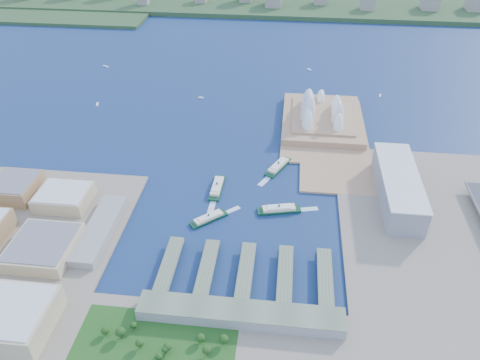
# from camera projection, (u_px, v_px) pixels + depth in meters

# --- Properties ---
(ground) EXTENTS (3000.00, 3000.00, 0.00)m
(ground) POSITION_uv_depth(u_px,v_px,m) (241.00, 228.00, 566.59)
(ground) COLOR #0E2045
(ground) RESTS_ON ground
(west_land) EXTENTS (220.00, 390.00, 3.00)m
(west_land) POSITION_uv_depth(u_px,v_px,m) (0.00, 274.00, 503.74)
(west_land) COLOR gray
(west_land) RESTS_ON ground
(east_land) EXTENTS (240.00, 500.00, 3.00)m
(east_land) POSITION_uv_depth(u_px,v_px,m) (457.00, 274.00, 502.93)
(east_land) COLOR gray
(east_land) RESTS_ON ground
(peninsula) EXTENTS (135.00, 220.00, 3.00)m
(peninsula) POSITION_uv_depth(u_px,v_px,m) (324.00, 128.00, 766.64)
(peninsula) COLOR #A8815C
(peninsula) RESTS_ON ground
(far_shore) EXTENTS (2200.00, 260.00, 12.00)m
(far_shore) POSITION_uv_depth(u_px,v_px,m) (279.00, 5.00, 1357.96)
(far_shore) COLOR #2D4926
(far_shore) RESTS_ON ground
(opera_house) EXTENTS (134.00, 180.00, 58.00)m
(opera_house) POSITION_uv_depth(u_px,v_px,m) (324.00, 106.00, 765.47)
(opera_house) COLOR white
(opera_house) RESTS_ON peninsula
(toaster_building) EXTENTS (45.00, 155.00, 35.00)m
(toaster_building) POSITION_uv_depth(u_px,v_px,m) (398.00, 187.00, 601.56)
(toaster_building) COLOR gray
(toaster_building) RESTS_ON east_land
(west_buildings) EXTENTS (200.00, 280.00, 27.00)m
(west_buildings) POSITION_uv_depth(u_px,v_px,m) (12.00, 241.00, 523.46)
(west_buildings) COLOR #95734A
(west_buildings) RESTS_ON west_land
(ferry_wharves) EXTENTS (184.00, 90.00, 9.30)m
(ferry_wharves) POSITION_uv_depth(u_px,v_px,m) (246.00, 272.00, 501.78)
(ferry_wharves) COLOR #5C694F
(ferry_wharves) RESTS_ON ground
(terminal_building) EXTENTS (200.00, 28.00, 12.00)m
(terminal_building) POSITION_uv_depth(u_px,v_px,m) (240.00, 314.00, 450.51)
(terminal_building) COLOR gray
(terminal_building) RESTS_ON south_land
(park) EXTENTS (150.00, 110.00, 16.00)m
(park) POSITION_uv_depth(u_px,v_px,m) (149.00, 355.00, 411.70)
(park) COLOR #194714
(park) RESTS_ON south_land
(ferry_a) EXTENTS (15.55, 56.36, 10.60)m
(ferry_a) POSITION_uv_depth(u_px,v_px,m) (217.00, 186.00, 628.91)
(ferry_a) COLOR #0E3922
(ferry_a) RESTS_ON ground
(ferry_b) EXTENTS (37.84, 56.39, 10.58)m
(ferry_b) POSITION_uv_depth(u_px,v_px,m) (278.00, 165.00, 670.55)
(ferry_b) COLOR #0E3922
(ferry_b) RESTS_ON ground
(ferry_c) EXTENTS (45.89, 42.18, 9.41)m
(ferry_c) POSITION_uv_depth(u_px,v_px,m) (209.00, 217.00, 576.37)
(ferry_c) COLOR #0E3922
(ferry_c) RESTS_ON ground
(ferry_d) EXTENTS (56.66, 26.22, 10.38)m
(ferry_d) POSITION_uv_depth(u_px,v_px,m) (279.00, 208.00, 590.14)
(ferry_d) COLOR #0E3922
(ferry_d) RESTS_ON ground
(boat_a) EXTENTS (7.08, 14.23, 2.66)m
(boat_a) POSITION_uv_depth(u_px,v_px,m) (97.00, 104.00, 840.00)
(boat_a) COLOR white
(boat_a) RESTS_ON ground
(boat_b) EXTENTS (9.21, 3.71, 2.44)m
(boat_b) POSITION_uv_depth(u_px,v_px,m) (201.00, 97.00, 862.84)
(boat_b) COLOR white
(boat_b) RESTS_ON ground
(boat_c) EXTENTS (5.71, 12.03, 2.61)m
(boat_c) POSITION_uv_depth(u_px,v_px,m) (380.00, 95.00, 869.83)
(boat_c) COLOR white
(boat_c) RESTS_ON ground
(boat_d) EXTENTS (14.26, 8.87, 2.41)m
(boat_d) POSITION_uv_depth(u_px,v_px,m) (106.00, 66.00, 987.83)
(boat_d) COLOR white
(boat_d) RESTS_ON ground
(boat_e) EXTENTS (9.42, 10.84, 2.69)m
(boat_e) POSITION_uv_depth(u_px,v_px,m) (309.00, 69.00, 973.26)
(boat_e) COLOR white
(boat_e) RESTS_ON ground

